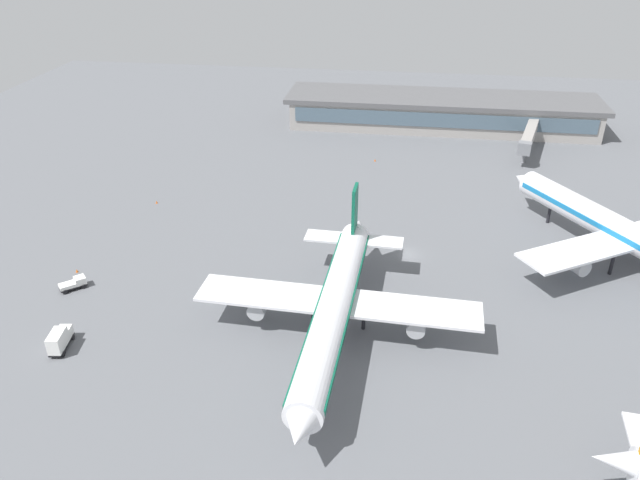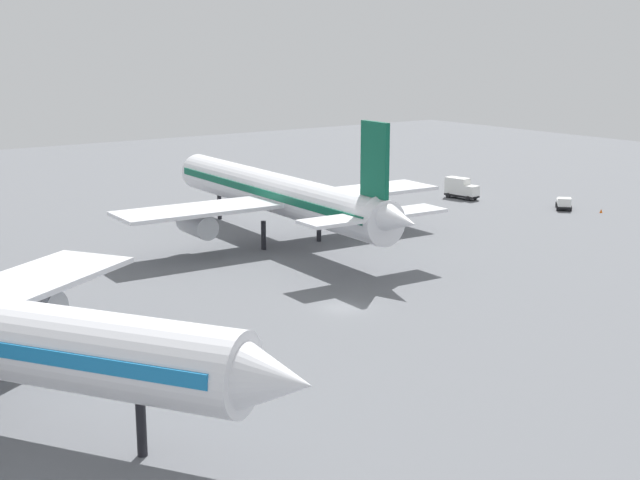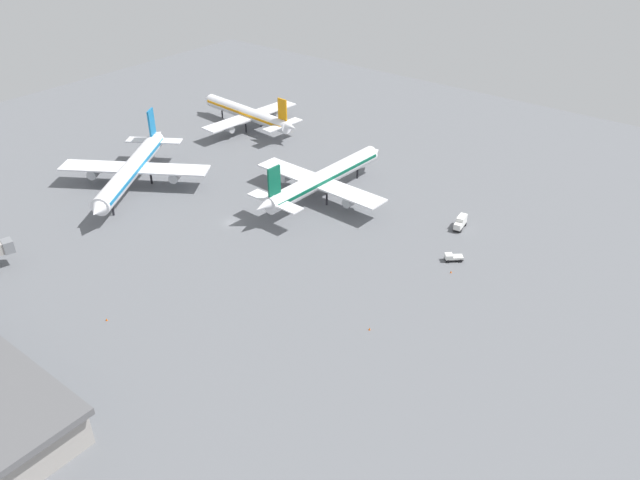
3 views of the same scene
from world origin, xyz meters
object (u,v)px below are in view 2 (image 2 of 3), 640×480
Objects in this scene: airplane_taxiing at (279,194)px; safety_cone_near_gate at (601,211)px; pushback_tractor at (564,203)px; catering_truck at (461,188)px.

safety_cone_near_gate is (48.42, -12.12, -5.70)m from airplane_taxiing.
pushback_tractor is 7.55× the size of safety_cone_near_gate.
catering_truck reaches higher than safety_cone_near_gate.
catering_truck is at bearing 111.91° from safety_cone_near_gate.
safety_cone_near_gate is at bearing -101.67° from airplane_taxiing.
pushback_tractor reaches higher than safety_cone_near_gate.
catering_truck is at bearing -75.59° from airplane_taxiing.
pushback_tractor is at bearing -96.37° from airplane_taxiing.
catering_truck reaches higher than pushback_tractor.
airplane_taxiing is 9.32× the size of catering_truck.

